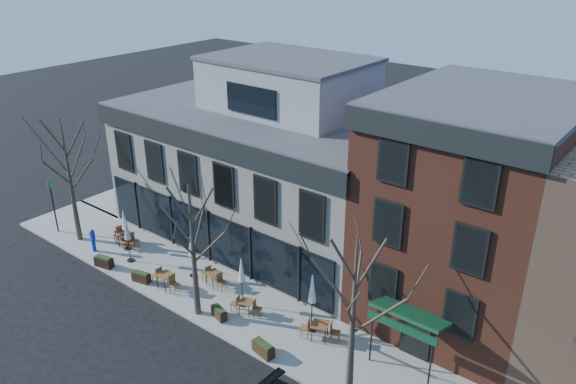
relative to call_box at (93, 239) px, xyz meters
The scene contains 25 objects.
ground 7.41m from the call_box, 28.57° to the left, with size 120.00×120.00×0.00m, color black.
sidewalk_front 9.84m from the call_box, ahead, with size 33.50×4.70×0.15m, color gray.
sidewalk_side 10.69m from the call_box, 116.73° to the left, with size 4.50×12.00×0.15m, color gray.
corner_building 11.43m from the call_box, 52.74° to the left, with size 18.39×10.39×11.10m.
red_brick_building 21.75m from the call_box, 23.59° to the left, with size 8.20×11.78×11.18m.
tree_corner 3.90m from the call_box, behind, with size 3.93×3.98×7.92m.
tree_mid 9.90m from the call_box, ahead, with size 3.50×3.55×7.04m.
tree_right 18.73m from the call_box, ahead, with size 3.72×3.77×7.48m.
sign_pole 4.20m from the call_box, behind, with size 0.50×0.10×3.40m.
call_box is the anchor object (origin of this frame).
cafe_set_0 1.74m from the call_box, 69.20° to the left, with size 1.95×1.14×1.01m.
cafe_set_1 1.92m from the call_box, 58.54° to the left, with size 1.97×0.81×1.04m.
cafe_set_2 6.49m from the call_box, ahead, with size 1.98×0.80×1.04m.
cafe_set_3 8.53m from the call_box, 12.94° to the left, with size 1.85×0.81×0.96m.
cafe_set_4 11.46m from the call_box, ahead, with size 1.72×0.88×0.88m.
cafe_set_5 15.56m from the call_box, ahead, with size 1.99×1.23×1.04m.
umbrella_0 2.20m from the call_box, 46.35° to the left, with size 0.41×0.41×2.58m.
umbrella_1 2.96m from the call_box, 13.72° to the left, with size 0.44×0.44×2.75m.
umbrella_2 7.03m from the call_box, 15.06° to the left, with size 0.40×0.40×2.48m.
umbrella_3 10.92m from the call_box, ahead, with size 0.44×0.44×2.73m.
umbrella_4 14.94m from the call_box, ahead, with size 0.49×0.49×3.06m.
planter_0 2.15m from the call_box, 19.06° to the right, with size 1.20×0.68×0.63m.
planter_1 4.97m from the call_box, ahead, with size 1.11×0.65×0.58m.
planter_2 10.58m from the call_box, ahead, with size 1.08×0.68×0.56m.
planter_3 14.09m from the call_box, ahead, with size 1.19×0.63×0.63m.
Camera 1 is at (21.08, -19.35, 17.26)m, focal length 35.00 mm.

